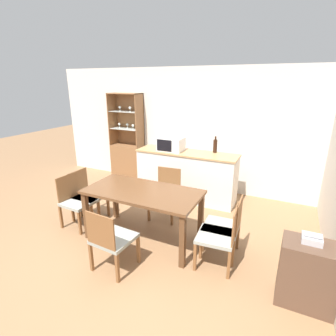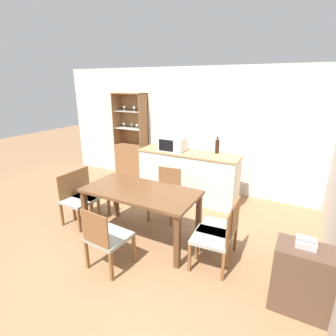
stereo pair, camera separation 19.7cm
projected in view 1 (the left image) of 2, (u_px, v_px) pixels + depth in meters
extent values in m
plane|color=#936B47|center=(126.00, 247.00, 3.75)|extent=(18.00, 18.00, 0.00)
cube|color=silver|center=(192.00, 130.00, 5.60)|extent=(6.80, 0.06, 2.55)
cube|color=silver|center=(186.00, 176.00, 5.20)|extent=(1.95, 0.53, 0.93)
cube|color=tan|center=(187.00, 153.00, 5.05)|extent=(1.98, 0.56, 0.03)
cube|color=brown|center=(128.00, 162.00, 6.32)|extent=(0.76, 0.36, 0.82)
cube|color=brown|center=(130.00, 119.00, 6.16)|extent=(0.76, 0.02, 1.19)
cube|color=brown|center=(113.00, 119.00, 6.16)|extent=(0.02, 0.36, 1.19)
cube|color=brown|center=(140.00, 121.00, 5.86)|extent=(0.02, 0.36, 1.19)
cube|color=brown|center=(125.00, 93.00, 5.82)|extent=(0.76, 0.36, 0.02)
cube|color=silver|center=(126.00, 129.00, 6.07)|extent=(0.71, 0.32, 0.01)
cube|color=silver|center=(126.00, 111.00, 5.95)|extent=(0.71, 0.32, 0.01)
cylinder|color=silver|center=(120.00, 128.00, 6.17)|extent=(0.04, 0.04, 0.01)
cylinder|color=silver|center=(120.00, 126.00, 6.16)|extent=(0.01, 0.01, 0.06)
sphere|color=silver|center=(119.00, 124.00, 6.15)|extent=(0.06, 0.06, 0.06)
cylinder|color=silver|center=(120.00, 111.00, 6.01)|extent=(0.04, 0.04, 0.01)
cylinder|color=silver|center=(120.00, 109.00, 6.00)|extent=(0.01, 0.01, 0.06)
sphere|color=silver|center=(120.00, 107.00, 5.99)|extent=(0.06, 0.06, 0.06)
cylinder|color=silver|center=(127.00, 128.00, 6.11)|extent=(0.04, 0.04, 0.01)
cylinder|color=silver|center=(127.00, 127.00, 6.10)|extent=(0.01, 0.01, 0.06)
sphere|color=silver|center=(127.00, 124.00, 6.08)|extent=(0.06, 0.06, 0.06)
cylinder|color=silver|center=(130.00, 112.00, 5.85)|extent=(0.04, 0.04, 0.01)
cylinder|color=silver|center=(130.00, 110.00, 5.84)|extent=(0.01, 0.01, 0.06)
sphere|color=silver|center=(130.00, 108.00, 5.82)|extent=(0.06, 0.06, 0.06)
cylinder|color=silver|center=(133.00, 129.00, 5.96)|extent=(0.04, 0.04, 0.01)
cylinder|color=silver|center=(133.00, 128.00, 5.95)|extent=(0.01, 0.01, 0.06)
sphere|color=silver|center=(133.00, 126.00, 5.93)|extent=(0.06, 0.06, 0.06)
cube|color=brown|center=(143.00, 192.00, 3.74)|extent=(1.66, 0.83, 0.04)
cube|color=brown|center=(87.00, 216.00, 3.87)|extent=(0.07, 0.07, 0.73)
cube|color=brown|center=(182.00, 242.00, 3.25)|extent=(0.07, 0.07, 0.73)
cube|color=brown|center=(115.00, 198.00, 4.48)|extent=(0.07, 0.07, 0.73)
cube|color=brown|center=(201.00, 216.00, 3.85)|extent=(0.07, 0.07, 0.73)
cube|color=#999E93|center=(216.00, 236.00, 3.28)|extent=(0.49, 0.49, 0.05)
cube|color=brown|center=(235.00, 224.00, 3.14)|extent=(0.05, 0.42, 0.41)
cube|color=brown|center=(195.00, 257.00, 3.24)|extent=(0.04, 0.04, 0.39)
cube|color=brown|center=(203.00, 239.00, 3.61)|extent=(0.04, 0.04, 0.39)
cube|color=brown|center=(229.00, 265.00, 3.10)|extent=(0.04, 0.04, 0.39)
cube|color=brown|center=(234.00, 245.00, 3.47)|extent=(0.04, 0.04, 0.39)
cube|color=#999E93|center=(114.00, 238.00, 3.24)|extent=(0.49, 0.49, 0.05)
cube|color=brown|center=(100.00, 231.00, 2.99)|extent=(0.42, 0.05, 0.41)
cube|color=brown|center=(114.00, 240.00, 3.58)|extent=(0.04, 0.04, 0.39)
cube|color=brown|center=(138.00, 249.00, 3.38)|extent=(0.04, 0.04, 0.39)
cube|color=brown|center=(91.00, 257.00, 3.23)|extent=(0.04, 0.04, 0.39)
cube|color=brown|center=(117.00, 268.00, 3.04)|extent=(0.04, 0.04, 0.39)
cube|color=#999E93|center=(79.00, 202.00, 4.20)|extent=(0.48, 0.48, 0.05)
cube|color=brown|center=(68.00, 187.00, 4.23)|extent=(0.04, 0.42, 0.41)
cube|color=brown|center=(99.00, 212.00, 4.35)|extent=(0.04, 0.04, 0.39)
cube|color=brown|center=(80.00, 223.00, 4.00)|extent=(0.04, 0.04, 0.39)
cube|color=brown|center=(81.00, 207.00, 4.54)|extent=(0.04, 0.04, 0.39)
cube|color=brown|center=(61.00, 217.00, 4.19)|extent=(0.04, 0.04, 0.39)
cube|color=#999E93|center=(221.00, 227.00, 3.50)|extent=(0.47, 0.47, 0.05)
cube|color=brown|center=(239.00, 215.00, 3.34)|extent=(0.04, 0.42, 0.41)
cube|color=brown|center=(201.00, 246.00, 3.46)|extent=(0.04, 0.04, 0.39)
cube|color=brown|center=(209.00, 230.00, 3.82)|extent=(0.04, 0.04, 0.39)
cube|color=brown|center=(233.00, 253.00, 3.31)|extent=(0.04, 0.04, 0.39)
cube|color=brown|center=(238.00, 236.00, 3.67)|extent=(0.04, 0.04, 0.39)
cube|color=#999E93|center=(165.00, 195.00, 4.46)|extent=(0.49, 0.49, 0.05)
cube|color=brown|center=(169.00, 179.00, 4.58)|extent=(0.42, 0.05, 0.41)
cube|color=brown|center=(172.00, 214.00, 4.27)|extent=(0.04, 0.04, 0.39)
cube|color=brown|center=(149.00, 210.00, 4.41)|extent=(0.04, 0.04, 0.39)
cube|color=brown|center=(180.00, 204.00, 4.64)|extent=(0.04, 0.04, 0.39)
cube|color=brown|center=(158.00, 200.00, 4.78)|extent=(0.04, 0.04, 0.39)
cube|color=#999E93|center=(90.00, 197.00, 4.41)|extent=(0.46, 0.46, 0.05)
cube|color=brown|center=(78.00, 182.00, 4.43)|extent=(0.02, 0.42, 0.41)
cube|color=brown|center=(108.00, 206.00, 4.57)|extent=(0.04, 0.04, 0.39)
cube|color=brown|center=(92.00, 216.00, 4.22)|extent=(0.04, 0.04, 0.39)
cube|color=brown|center=(90.00, 201.00, 4.74)|extent=(0.04, 0.04, 0.39)
cube|color=brown|center=(73.00, 211.00, 4.39)|extent=(0.04, 0.04, 0.39)
cube|color=silver|center=(171.00, 144.00, 5.12)|extent=(0.48, 0.33, 0.26)
cube|color=black|center=(164.00, 146.00, 5.00)|extent=(0.31, 0.01, 0.22)
cylinder|color=black|center=(215.00, 146.00, 4.97)|extent=(0.08, 0.08, 0.25)
cylinder|color=black|center=(216.00, 138.00, 4.92)|extent=(0.03, 0.03, 0.06)
cube|color=brown|center=(307.00, 274.00, 2.71)|extent=(0.56, 0.36, 0.72)
cube|color=brown|center=(308.00, 271.00, 2.70)|extent=(0.52, 0.32, 0.02)
cube|color=#B7B7BC|center=(312.00, 239.00, 2.63)|extent=(0.19, 0.17, 0.07)
cylinder|color=#B7B7BC|center=(313.00, 236.00, 2.58)|extent=(0.17, 0.03, 0.03)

